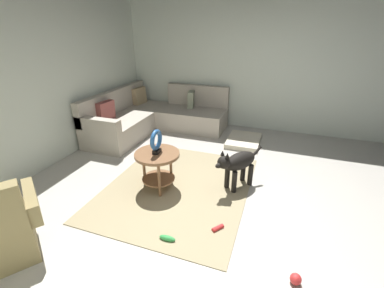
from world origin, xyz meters
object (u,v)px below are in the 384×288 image
at_px(sectional_couch, 154,118).
at_px(dog_toy_ball, 296,279).
at_px(dog_toy_bone, 167,238).
at_px(side_table, 157,161).
at_px(dog, 238,163).
at_px(dog_bed_mat, 244,141).
at_px(dog_toy_rope, 218,228).
at_px(torus_sculpture, 156,141).

xyz_separation_m(sectional_couch, dog_toy_ball, (-2.90, -2.86, -0.24)).
bearing_deg(dog_toy_ball, dog_toy_bone, 86.32).
distance_m(side_table, dog_toy_ball, 2.06).
relative_size(dog, dog_toy_bone, 4.03).
bearing_deg(dog_bed_mat, sectional_couch, 89.64).
relative_size(dog_toy_ball, dog_toy_rope, 0.71).
xyz_separation_m(side_table, dog, (0.37, -1.02, -0.04)).
distance_m(sectional_couch, torus_sculpture, 2.26).
distance_m(torus_sculpture, dog_bed_mat, 2.22).
height_order(dog_toy_ball, dog_toy_bone, dog_toy_ball).
bearing_deg(dog_toy_bone, side_table, 30.99).
relative_size(torus_sculpture, dog_bed_mat, 0.41).
height_order(side_table, dog_toy_ball, side_table).
xyz_separation_m(sectional_couch, dog_bed_mat, (-0.01, -1.93, -0.25)).
distance_m(dog, dog_toy_ball, 1.57).
distance_m(dog, dog_toy_rope, 0.97).
xyz_separation_m(dog_bed_mat, dog_toy_rope, (-2.47, -0.12, -0.02)).
height_order(sectional_couch, torus_sculpture, sectional_couch).
bearing_deg(side_table, sectional_couch, 28.73).
bearing_deg(side_table, dog, -70.12).
relative_size(dog_bed_mat, dog_toy_bone, 4.44).
xyz_separation_m(dog_bed_mat, dog_toy_ball, (-2.88, -0.92, 0.01)).
height_order(dog_toy_rope, dog_toy_bone, dog_toy_bone).
bearing_deg(sectional_couch, dog_toy_bone, -150.56).
relative_size(sectional_couch, torus_sculpture, 6.90).
bearing_deg(torus_sculpture, dog_toy_bone, -149.01).
bearing_deg(dog_toy_rope, dog_bed_mat, 2.73).
height_order(dog, dog_toy_ball, dog).
bearing_deg(dog_toy_rope, side_table, 61.35).
bearing_deg(torus_sculpture, sectional_couch, 28.73).
distance_m(dog_toy_ball, dog_toy_rope, 0.91).
xyz_separation_m(dog_toy_ball, dog_toy_bone, (0.08, 1.27, -0.02)).
bearing_deg(dog_toy_rope, dog_toy_bone, 125.59).
height_order(torus_sculpture, dog_toy_rope, torus_sculpture).
height_order(sectional_couch, side_table, sectional_couch).
xyz_separation_m(dog_toy_rope, dog_toy_bone, (-0.33, 0.46, 0.00)).
bearing_deg(torus_sculpture, side_table, -82.87).
bearing_deg(torus_sculpture, dog_toy_ball, -117.98).
distance_m(dog_bed_mat, dog_toy_ball, 3.03).
bearing_deg(dog_toy_bone, torus_sculpture, 30.99).
height_order(dog, dog_toy_bone, dog).
distance_m(sectional_couch, dog_toy_ball, 4.08).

